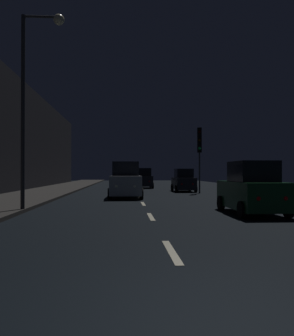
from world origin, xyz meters
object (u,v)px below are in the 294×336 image
(traffic_light_far_right, at_px, (199,145))
(car_parked_right_near, at_px, (252,190))
(car_parked_right_far, at_px, (184,181))
(car_distant_taillights, at_px, (144,179))
(car_approaching_headlights, at_px, (126,181))
(streetlamp_overhead, at_px, (34,82))

(traffic_light_far_right, height_order, car_parked_right_near, traffic_light_far_right)
(car_parked_right_far, height_order, car_distant_taillights, car_distant_taillights)
(car_approaching_headlights, distance_m, car_distant_taillights, 14.07)
(car_parked_right_far, xyz_separation_m, car_parked_right_near, (0.00, -16.01, 0.06))
(streetlamp_overhead, xyz_separation_m, car_parked_right_near, (8.51, -0.88, -4.26))
(streetlamp_overhead, xyz_separation_m, car_distant_taillights, (5.54, 22.08, -4.26))
(streetlamp_overhead, bearing_deg, car_parked_right_far, 60.65)
(streetlamp_overhead, distance_m, car_parked_right_far, 17.89)
(car_parked_right_near, bearing_deg, traffic_light_far_right, -3.41)
(traffic_light_far_right, height_order, streetlamp_overhead, streetlamp_overhead)
(car_distant_taillights, bearing_deg, car_parked_right_far, -156.87)
(car_parked_right_far, xyz_separation_m, car_distant_taillights, (-2.97, 6.95, 0.06))
(car_parked_right_far, bearing_deg, car_distant_taillights, 23.13)
(car_approaching_headlights, bearing_deg, car_parked_right_far, 145.25)
(car_parked_right_far, bearing_deg, traffic_light_far_right, -162.96)
(traffic_light_far_right, relative_size, car_parked_right_near, 1.25)
(streetlamp_overhead, relative_size, car_parked_right_near, 1.97)
(traffic_light_far_right, xyz_separation_m, car_parked_right_far, (-0.80, 2.60, -2.79))
(car_approaching_headlights, relative_size, car_distant_taillights, 1.11)
(car_approaching_headlights, xyz_separation_m, car_distant_taillights, (1.88, 13.94, -0.11))
(car_approaching_headlights, distance_m, car_parked_right_far, 8.51)
(traffic_light_far_right, bearing_deg, car_approaching_headlights, -47.56)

